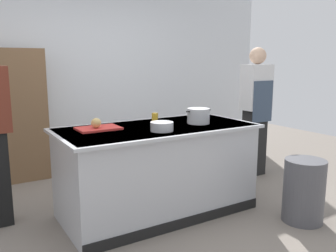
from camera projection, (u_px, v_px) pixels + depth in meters
ground_plane at (158, 211)px, 3.69m from camera, size 10.00×10.00×0.00m
back_wall at (86, 64)px, 5.18m from camera, size 6.40×0.12×3.00m
counter_island at (157, 168)px, 3.61m from camera, size 1.98×0.98×0.90m
cutting_board at (98, 128)px, 3.38m from camera, size 0.40×0.28×0.02m
onion at (96, 123)px, 3.34m from camera, size 0.10×0.10×0.10m
stock_pot at (198, 116)px, 3.69m from camera, size 0.30×0.23×0.16m
mixing_bowl at (162, 126)px, 3.30m from camera, size 0.22×0.22×0.09m
juice_cup at (155, 118)px, 3.77m from camera, size 0.07×0.07×0.10m
trash_bin at (304, 191)px, 3.42m from camera, size 0.39×0.39×0.62m
person_chef at (256, 109)px, 4.75m from camera, size 0.38×0.25×1.72m
bookshelf at (1, 117)px, 4.42m from camera, size 1.10×0.31×1.70m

